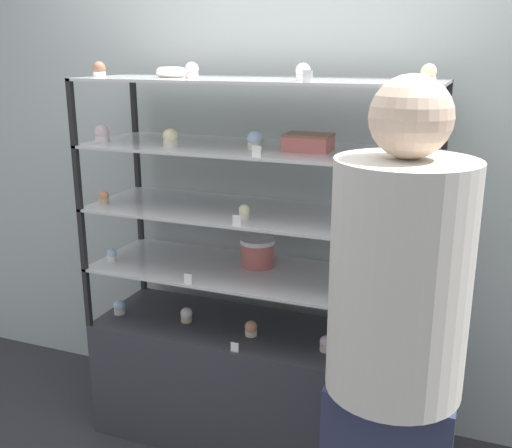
{
  "coord_description": "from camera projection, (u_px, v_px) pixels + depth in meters",
  "views": [
    {
      "loc": [
        0.93,
        -2.37,
        1.84
      ],
      "look_at": [
        0.0,
        0.0,
        1.1
      ],
      "focal_mm": 42.0,
      "sensor_mm": 36.0,
      "label": 1
    }
  ],
  "objects": [
    {
      "name": "cupcake_12",
      "position": [
        255.0,
        140.0,
        2.5
      ],
      "size": [
        0.07,
        0.07,
        0.08
      ],
      "color": "beige",
      "rests_on": "display_riser_upper"
    },
    {
      "name": "price_tag_0",
      "position": [
        235.0,
        347.0,
        2.58
      ],
      "size": [
        0.04,
        0.0,
        0.04
      ],
      "color": "white",
      "rests_on": "display_base"
    },
    {
      "name": "price_tag_3",
      "position": [
        256.0,
        152.0,
        2.31
      ],
      "size": [
        0.04,
        0.0,
        0.04
      ],
      "color": "white",
      "rests_on": "display_riser_upper"
    },
    {
      "name": "display_base",
      "position": [
        256.0,
        385.0,
        2.88
      ],
      "size": [
        1.53,
        0.51,
        0.58
      ],
      "color": "#333338",
      "rests_on": "ground_plane"
    },
    {
      "name": "cupcake_5",
      "position": [
        112.0,
        255.0,
        2.86
      ],
      "size": [
        0.05,
        0.05,
        0.06
      ],
      "color": "white",
      "rests_on": "display_riser_lower"
    },
    {
      "name": "cupcake_13",
      "position": [
        419.0,
        153.0,
        2.18
      ],
      "size": [
        0.07,
        0.07,
        0.08
      ],
      "color": "#CCB28C",
      "rests_on": "display_riser_upper"
    },
    {
      "name": "sheet_cake_frosted",
      "position": [
        308.0,
        142.0,
        2.46
      ],
      "size": [
        0.19,
        0.15,
        0.07
      ],
      "color": "#C66660",
      "rests_on": "display_riser_upper"
    },
    {
      "name": "cupcake_2",
      "position": [
        252.0,
        329.0,
        2.73
      ],
      "size": [
        0.06,
        0.06,
        0.07
      ],
      "color": "beige",
      "rests_on": "display_base"
    },
    {
      "name": "display_riser_middle",
      "position": [
        256.0,
        215.0,
        2.64
      ],
      "size": [
        1.53,
        0.51,
        0.29
      ],
      "color": "black",
      "rests_on": "display_riser_lower"
    },
    {
      "name": "price_tag_2",
      "position": [
        237.0,
        221.0,
        2.42
      ],
      "size": [
        0.04,
        0.0,
        0.04
      ],
      "color": "white",
      "rests_on": "display_riser_middle"
    },
    {
      "name": "price_tag_1",
      "position": [
        188.0,
        279.0,
        2.58
      ],
      "size": [
        0.04,
        0.0,
        0.04
      ],
      "color": "white",
      "rests_on": "display_riser_lower"
    },
    {
      "name": "cupcake_17",
      "position": [
        429.0,
        74.0,
        2.14
      ],
      "size": [
        0.06,
        0.06,
        0.07
      ],
      "color": "beige",
      "rests_on": "display_riser_top"
    },
    {
      "name": "ground_plane",
      "position": [
        256.0,
        437.0,
        2.96
      ],
      "size": [
        20.0,
        20.0,
        0.0
      ],
      "primitive_type": "plane",
      "color": "#2D2D33"
    },
    {
      "name": "customer_figure",
      "position": [
        394.0,
        351.0,
        1.84
      ],
      "size": [
        0.42,
        0.42,
        1.78
      ],
      "color": "#282D47",
      "rests_on": "ground_plane"
    },
    {
      "name": "cupcake_8",
      "position": [
        244.0,
        212.0,
        2.51
      ],
      "size": [
        0.05,
        0.05,
        0.06
      ],
      "color": "beige",
      "rests_on": "display_riser_middle"
    },
    {
      "name": "cupcake_14",
      "position": [
        99.0,
        70.0,
        2.62
      ],
      "size": [
        0.06,
        0.06,
        0.07
      ],
      "color": "white",
      "rests_on": "display_riser_top"
    },
    {
      "name": "cupcake_7",
      "position": [
        104.0,
        198.0,
        2.76
      ],
      "size": [
        0.05,
        0.05,
        0.06
      ],
      "color": "#CCB28C",
      "rests_on": "display_riser_middle"
    },
    {
      "name": "display_riser_lower",
      "position": [
        256.0,
        275.0,
        2.72
      ],
      "size": [
        1.53,
        0.51,
        0.29
      ],
      "color": "black",
      "rests_on": "display_base"
    },
    {
      "name": "display_riser_top",
      "position": [
        256.0,
        82.0,
        2.48
      ],
      "size": [
        1.53,
        0.51,
        0.29
      ],
      "color": "black",
      "rests_on": "display_riser_upper"
    },
    {
      "name": "cupcake_9",
      "position": [
        421.0,
        229.0,
        2.27
      ],
      "size": [
        0.05,
        0.05,
        0.06
      ],
      "color": "beige",
      "rests_on": "display_riser_middle"
    },
    {
      "name": "back_wall",
      "position": [
        286.0,
        164.0,
        2.96
      ],
      "size": [
        8.0,
        0.05,
        2.6
      ],
      "color": "#A8B2AD",
      "rests_on": "ground_plane"
    },
    {
      "name": "price_tag_4",
      "position": [
        307.0,
        76.0,
        2.16
      ],
      "size": [
        0.04,
        0.0,
        0.04
      ],
      "color": "white",
      "rests_on": "display_riser_top"
    },
    {
      "name": "cupcake_0",
      "position": [
        119.0,
        307.0,
        2.96
      ],
      "size": [
        0.06,
        0.06,
        0.07
      ],
      "color": "beige",
      "rests_on": "display_base"
    },
    {
      "name": "layer_cake_centerpiece",
      "position": [
        258.0,
        252.0,
        2.79
      ],
      "size": [
        0.16,
        0.16,
        0.13
      ],
      "color": "#C66660",
      "rests_on": "display_riser_lower"
    },
    {
      "name": "cupcake_1",
      "position": [
        186.0,
        315.0,
        2.87
      ],
      "size": [
        0.06,
        0.06,
        0.07
      ],
      "color": "#CCB28C",
      "rests_on": "display_base"
    },
    {
      "name": "display_riser_upper",
      "position": [
        256.0,
        151.0,
        2.56
      ],
      "size": [
        1.53,
        0.51,
        0.29
      ],
      "color": "black",
      "rests_on": "display_riser_middle"
    },
    {
      "name": "cupcake_11",
      "position": [
        170.0,
        138.0,
        2.57
      ],
      "size": [
        0.07,
        0.07,
        0.08
      ],
      "color": "beige",
      "rests_on": "display_riser_upper"
    },
    {
      "name": "cupcake_6",
      "position": [
        415.0,
        297.0,
        2.37
      ],
      "size": [
        0.05,
        0.05,
        0.06
      ],
      "color": "beige",
      "rests_on": "display_riser_lower"
    },
    {
      "name": "cupcake_4",
      "position": [
        407.0,
        356.0,
        2.48
      ],
      "size": [
        0.06,
        0.06,
        0.07
      ],
      "color": "#CCB28C",
      "rests_on": "display_base"
    },
    {
      "name": "cupcake_16",
      "position": [
        303.0,
        73.0,
        2.27
      ],
      "size": [
        0.06,
        0.06,
        0.07
      ],
      "color": "white",
      "rests_on": "display_riser_top"
    },
    {
      "name": "cupcake_3",
      "position": [
        326.0,
        344.0,
        2.59
      ],
      "size": [
        0.06,
        0.06,
        0.07
      ],
      "color": "beige",
      "rests_on": "display_base"
    },
    {
      "name": "donut_glazed",
      "position": [
        171.0,
        72.0,
        2.61
      ],
      "size": [
        0.13,
        0.13,
        0.04
      ],
      "color": "#EFE5CC",
      "rests_on": "display_riser_top"
    },
    {
      "name": "cupcake_10",
      "position": [
        102.0,
        134.0,
        2.7
      ],
      "size": [
        0.07,
        0.07,
        0.08
      ],
      "color": "white",
      "rests_on": "display_riser_upper"
    },
    {
      "name": "cupcake_15",
      "position": [
        192.0,
        71.0,
        2.47
      ],
      "size": [
        0.06,
        0.06,
        0.07
      ],
      "color": "beige",
      "rests_on": "display_riser_top"
    }
  ]
}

